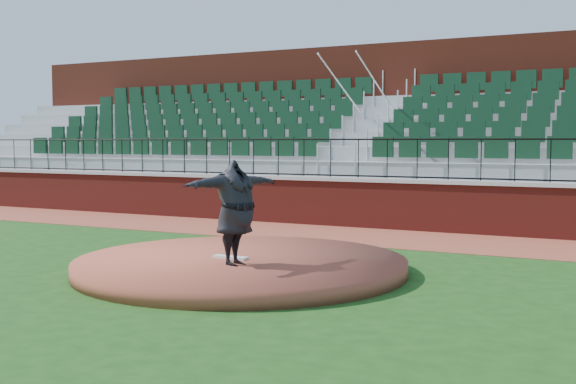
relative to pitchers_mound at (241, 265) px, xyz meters
The scene contains 10 objects.
ground 0.21m from the pitchers_mound, 20.09° to the right, with size 90.00×90.00×0.00m, color #173F12.
warning_track 5.35m from the pitchers_mound, 88.31° to the left, with size 34.00×3.20×0.01m, color brown.
field_wall 6.96m from the pitchers_mound, 88.70° to the left, with size 34.00×0.35×1.20m, color maroon.
wall_cap 7.03m from the pitchers_mound, 88.70° to the left, with size 34.00×0.45×0.10m, color #B7B7B7.
wall_railing 7.14m from the pitchers_mound, 88.70° to the left, with size 34.00×0.05×1.00m, color black, non-canonical shape.
seating_stands 9.91m from the pitchers_mound, 89.07° to the left, with size 34.00×5.10×4.60m, color gray, non-canonical shape.
concourse_wall 12.74m from the pitchers_mound, 89.28° to the left, with size 34.00×0.50×5.50m, color maroon.
pitchers_mound is the anchor object (origin of this frame).
pitching_rubber 0.24m from the pitchers_mound, 132.87° to the right, with size 0.64×0.16×0.04m, color white.
pitcher 1.20m from the pitchers_mound, 65.88° to the right, with size 2.10×0.57×1.71m, color black.
Camera 1 is at (6.15, -10.32, 2.25)m, focal length 44.45 mm.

